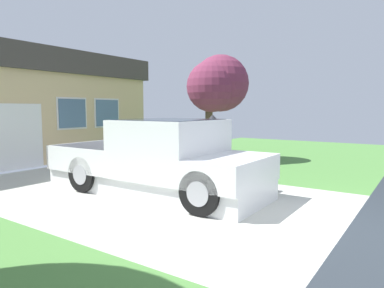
{
  "coord_description": "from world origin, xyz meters",
  "views": [
    {
      "loc": [
        -5.55,
        -0.97,
        1.85
      ],
      "look_at": [
        1.08,
        3.56,
        1.04
      ],
      "focal_mm": 32.66,
      "sensor_mm": 36.0,
      "label": 1
    }
  ],
  "objects_px": {
    "person_with_hat": "(213,144)",
    "handbag": "(215,183)",
    "pickup_truck": "(167,161)",
    "front_yard_tree": "(217,86)"
  },
  "relations": [
    {
      "from": "pickup_truck",
      "to": "front_yard_tree",
      "type": "relative_size",
      "value": 1.35
    },
    {
      "from": "person_with_hat",
      "to": "handbag",
      "type": "xyz_separation_m",
      "value": [
        -0.25,
        -0.23,
        -0.89
      ]
    },
    {
      "from": "person_with_hat",
      "to": "pickup_truck",
      "type": "bearing_deg",
      "value": 16.13
    },
    {
      "from": "pickup_truck",
      "to": "front_yard_tree",
      "type": "bearing_deg",
      "value": -161.76
    },
    {
      "from": "person_with_hat",
      "to": "front_yard_tree",
      "type": "height_order",
      "value": "front_yard_tree"
    },
    {
      "from": "pickup_truck",
      "to": "front_yard_tree",
      "type": "height_order",
      "value": "front_yard_tree"
    },
    {
      "from": "handbag",
      "to": "pickup_truck",
      "type": "bearing_deg",
      "value": 151.13
    },
    {
      "from": "pickup_truck",
      "to": "handbag",
      "type": "relative_size",
      "value": 13.2
    },
    {
      "from": "front_yard_tree",
      "to": "pickup_truck",
      "type": "bearing_deg",
      "value": -161.51
    },
    {
      "from": "pickup_truck",
      "to": "handbag",
      "type": "xyz_separation_m",
      "value": [
        1.06,
        -0.59,
        -0.6
      ]
    }
  ]
}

